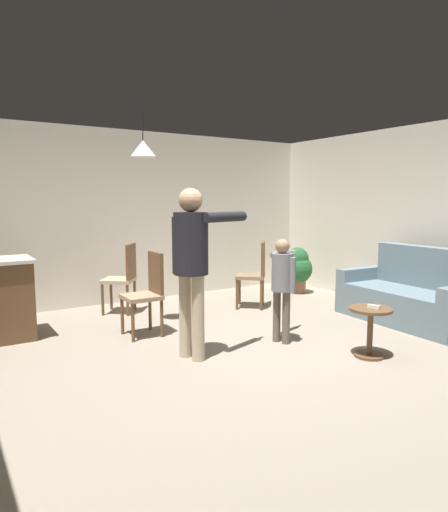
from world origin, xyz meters
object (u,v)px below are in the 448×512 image
dining_chair_by_counter (255,272)px  potted_plant_corner (297,268)px  person_adult (192,254)px  couch_floral (410,297)px  person_child (282,279)px  spare_remote_on_table (374,307)px  side_table_by_couch (370,326)px  dining_chair_near_wall (147,290)px  dining_chair_centre_back (123,275)px

dining_chair_by_counter → potted_plant_corner: (1.27, 0.49, -0.10)m
dining_chair_by_counter → person_adult: bearing=168.3°
couch_floral → person_child: person_child is taller
spare_remote_on_table → person_child: bearing=117.3°
couch_floral → person_child: bearing=86.7°
couch_floral → side_table_by_couch: size_ratio=3.55×
dining_chair_near_wall → spare_remote_on_table: dining_chair_near_wall is taller
dining_chair_near_wall → potted_plant_corner: 3.33m
couch_floral → dining_chair_by_counter: 2.18m
dining_chair_centre_back → potted_plant_corner: 3.07m
side_table_by_couch → spare_remote_on_table: bearing=-80.1°
potted_plant_corner → dining_chair_near_wall: bearing=-164.0°
couch_floral → spare_remote_on_table: size_ratio=14.21×
person_adult → dining_chair_near_wall: bearing=166.9°
dining_chair_centre_back → spare_remote_on_table: size_ratio=7.69×
person_child → potted_plant_corner: bearing=117.1°
person_child → dining_chair_by_counter: size_ratio=1.19×
person_child → potted_plant_corner: (2.03, 2.02, -0.30)m
person_adult → potted_plant_corner: person_adult is taller
couch_floral → dining_chair_near_wall: (-3.18, 1.34, 0.21)m
person_child → dining_chair_by_counter: bearing=136.1°
side_table_by_couch → potted_plant_corner: potted_plant_corner is taller
person_child → dining_chair_by_counter: (0.75, 1.53, -0.20)m
side_table_by_couch → couch_floral: bearing=22.2°
dining_chair_centre_back → person_child: bearing=-118.0°
dining_chair_centre_back → spare_remote_on_table: bearing=-117.2°
person_adult → dining_chair_centre_back: bearing=161.2°
person_adult → dining_chair_centre_back: person_adult is taller
couch_floral → person_child: size_ratio=1.55×
potted_plant_corner → spare_remote_on_table: size_ratio=6.16×
couch_floral → spare_remote_on_table: 1.69m
side_table_by_couch → potted_plant_corner: (1.57, 2.89, 0.11)m
side_table_by_couch → person_child: size_ratio=0.44×
dining_chair_near_wall → person_adult: bearing=-175.5°
dining_chair_by_counter → dining_chair_centre_back: bearing=107.7°
person_child → potted_plant_corner: 2.88m
couch_floral → side_table_by_couch: 1.67m
dining_chair_centre_back → spare_remote_on_table: (1.50, -3.18, -0.01)m
person_adult → spare_remote_on_table: (1.57, -0.99, -0.54)m
dining_chair_by_counter → spare_remote_on_table: (-0.29, -2.43, -0.01)m
dining_chair_centre_back → potted_plant_corner: dining_chair_centre_back is taller
couch_floral → dining_chair_near_wall: bearing=70.6°
dining_chair_near_wall → potted_plant_corner: bearing=-73.3°
dining_chair_by_counter → side_table_by_couch: bearing=-146.5°
person_adult → dining_chair_near_wall: size_ratio=1.74×
person_adult → potted_plant_corner: (3.14, 1.93, -0.64)m
couch_floral → side_table_by_couch: bearing=115.6°
person_adult → spare_remote_on_table: bearing=41.0°
side_table_by_couch → dining_chair_near_wall: dining_chair_near_wall is taller
person_child → potted_plant_corner: size_ratio=1.49×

